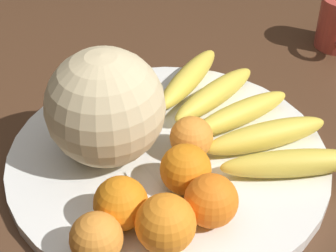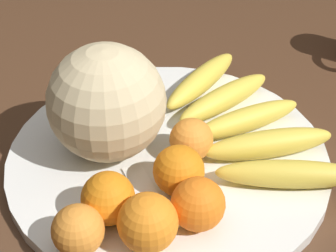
# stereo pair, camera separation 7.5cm
# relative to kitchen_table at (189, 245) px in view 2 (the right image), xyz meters

# --- Properties ---
(kitchen_table) EXTENTS (1.50, 1.14, 0.77)m
(kitchen_table) POSITION_rel_kitchen_table_xyz_m (0.00, 0.00, 0.00)
(kitchen_table) COLOR #4C301E
(kitchen_table) RESTS_ON ground_plane
(fruit_bowl) EXTENTS (0.45, 0.45, 0.02)m
(fruit_bowl) POSITION_rel_kitchen_table_xyz_m (0.08, 0.02, 0.10)
(fruit_bowl) COLOR white
(fruit_bowl) RESTS_ON kitchen_table
(melon) EXTENTS (0.16, 0.16, 0.16)m
(melon) POSITION_rel_kitchen_table_xyz_m (0.10, 0.10, 0.19)
(melon) COLOR beige
(melon) RESTS_ON fruit_bowl
(banana_bunch) EXTENTS (0.33, 0.26, 0.04)m
(banana_bunch) POSITION_rel_kitchen_table_xyz_m (0.11, -0.09, 0.13)
(banana_bunch) COLOR #473819
(banana_bunch) RESTS_ON fruit_bowl
(orange_front_left) EXTENTS (0.07, 0.07, 0.07)m
(orange_front_left) POSITION_rel_kitchen_table_xyz_m (-0.03, 0.11, 0.14)
(orange_front_left) COLOR orange
(orange_front_left) RESTS_ON fruit_bowl
(orange_front_right) EXTENTS (0.07, 0.07, 0.07)m
(orange_front_right) POSITION_rel_kitchen_table_xyz_m (-0.05, -0.00, 0.14)
(orange_front_right) COLOR orange
(orange_front_right) RESTS_ON fruit_bowl
(orange_mid_center) EXTENTS (0.07, 0.07, 0.07)m
(orange_mid_center) POSITION_rel_kitchen_table_xyz_m (0.01, 0.02, 0.14)
(orange_mid_center) COLOR orange
(orange_mid_center) RESTS_ON fruit_bowl
(orange_back_left) EXTENTS (0.06, 0.06, 0.06)m
(orange_back_left) POSITION_rel_kitchen_table_xyz_m (0.07, -0.01, 0.14)
(orange_back_left) COLOR orange
(orange_back_left) RESTS_ON fruit_bowl
(orange_back_right) EXTENTS (0.06, 0.06, 0.06)m
(orange_back_right) POSITION_rel_kitchen_table_xyz_m (-0.08, 0.14, 0.14)
(orange_back_right) COLOR orange
(orange_back_right) RESTS_ON fruit_bowl
(orange_top_small) EXTENTS (0.07, 0.07, 0.07)m
(orange_top_small) POSITION_rel_kitchen_table_xyz_m (-0.08, 0.06, 0.14)
(orange_top_small) COLOR orange
(orange_top_small) RESTS_ON fruit_bowl
(produce_tag) EXTENTS (0.09, 0.05, 0.00)m
(produce_tag) POSITION_rel_kitchen_table_xyz_m (0.01, 0.06, 0.11)
(produce_tag) COLOR white
(produce_tag) RESTS_ON fruit_bowl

